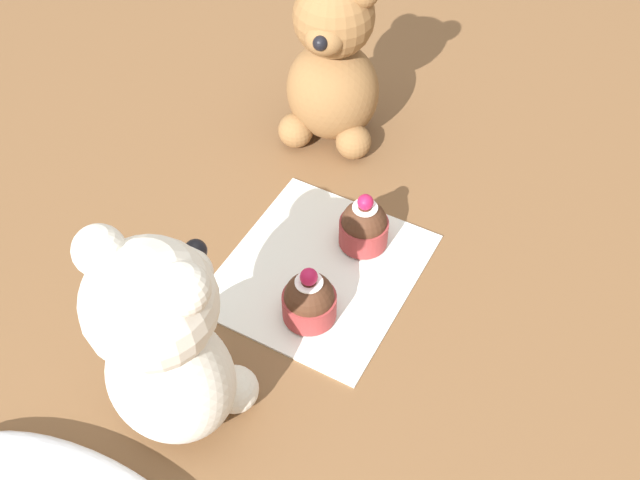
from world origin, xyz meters
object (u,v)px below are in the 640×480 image
at_px(cupcake_near_cream_bear, 309,300).
at_px(cupcake_near_tan_bear, 364,226).
at_px(teddy_bear_tan, 332,68).
at_px(teddy_bear_cream, 165,345).

distance_m(cupcake_near_cream_bear, cupcake_near_tan_bear, 0.12).
bearing_deg(cupcake_near_tan_bear, teddy_bear_tan, -51.36).
bearing_deg(cupcake_near_cream_bear, teddy_bear_tan, -66.31).
xyz_separation_m(teddy_bear_cream, cupcake_near_tan_bear, (-0.06, -0.28, -0.09)).
bearing_deg(teddy_bear_cream, cupcake_near_tan_bear, -101.96).
xyz_separation_m(teddy_bear_tan, cupcake_near_tan_bear, (-0.13, 0.16, -0.07)).
relative_size(teddy_bear_cream, cupcake_near_cream_bear, 3.36).
xyz_separation_m(teddy_bear_cream, teddy_bear_tan, (0.07, -0.44, -0.01)).
bearing_deg(teddy_bear_tan, cupcake_near_tan_bear, -63.53).
distance_m(teddy_bear_cream, cupcake_near_cream_bear, 0.19).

